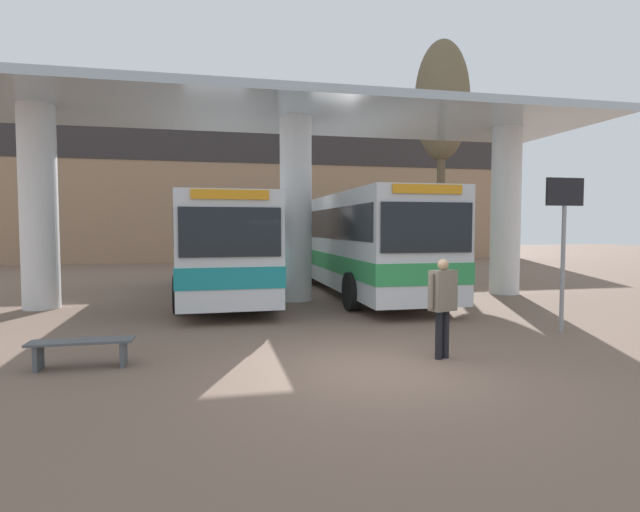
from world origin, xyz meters
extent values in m
plane|color=#755B4C|center=(0.00, 0.00, 0.00)|extent=(100.00, 100.00, 0.00)
cube|color=#9E7A5B|center=(0.00, 25.93, 4.29)|extent=(40.00, 0.50, 8.58)
cube|color=#332D2D|center=(0.00, 25.93, 7.55)|extent=(40.00, 0.58, 2.06)
cylinder|color=silver|center=(-7.31, 7.79, 2.85)|extent=(0.99, 0.99, 5.71)
cylinder|color=silver|center=(0.00, 7.79, 2.85)|extent=(0.99, 0.99, 5.71)
cylinder|color=silver|center=(7.31, 7.79, 2.85)|extent=(0.99, 0.99, 5.71)
cube|color=#A8B7C1|center=(0.00, 7.79, 5.83)|extent=(19.63, 5.84, 0.24)
cube|color=silver|center=(-2.28, 9.53, 1.77)|extent=(2.74, 11.13, 2.85)
cube|color=black|center=(-2.28, 9.53, 2.31)|extent=(2.77, 10.69, 0.91)
cube|color=teal|center=(-2.28, 9.53, 1.12)|extent=(2.78, 11.17, 0.51)
cube|color=black|center=(-2.16, 3.96, 2.19)|extent=(2.32, 0.11, 1.14)
cube|color=orange|center=(-2.16, 3.96, 3.05)|extent=(1.76, 0.09, 0.22)
cylinder|color=black|center=(-3.47, 6.07, 0.52)|extent=(0.30, 1.05, 1.04)
cylinder|color=black|center=(-0.95, 6.13, 0.52)|extent=(0.30, 1.05, 1.04)
cylinder|color=black|center=(-3.60, 12.56, 0.52)|extent=(0.30, 1.05, 1.04)
cylinder|color=black|center=(-1.08, 12.61, 0.52)|extent=(0.30, 1.05, 1.04)
cube|color=silver|center=(2.43, 8.94, 1.85)|extent=(2.54, 11.00, 3.00)
cube|color=black|center=(2.43, 8.94, 2.42)|extent=(2.58, 10.56, 0.96)
cube|color=#2D934C|center=(2.43, 8.94, 1.17)|extent=(2.58, 11.04, 0.54)
cube|color=black|center=(2.42, 3.41, 2.30)|extent=(2.32, 0.06, 1.20)
cube|color=orange|center=(2.42, 3.41, 3.21)|extent=(1.76, 0.05, 0.22)
cylinder|color=black|center=(1.16, 5.54, 0.53)|extent=(0.28, 1.07, 1.07)
cylinder|color=black|center=(3.68, 5.53, 0.53)|extent=(0.28, 1.07, 1.07)
cylinder|color=black|center=(1.18, 11.97, 0.53)|extent=(0.28, 1.07, 1.07)
cylinder|color=black|center=(3.69, 11.96, 0.53)|extent=(0.28, 1.07, 1.07)
cube|color=#4C5156|center=(-4.71, 1.10, 0.44)|extent=(1.62, 0.44, 0.04)
cube|color=#4C5156|center=(-5.36, 1.10, 0.21)|extent=(0.07, 0.37, 0.42)
cube|color=#4C5156|center=(-4.06, 1.10, 0.21)|extent=(0.07, 0.37, 0.42)
cylinder|color=gray|center=(4.88, 1.82, 1.39)|extent=(0.09, 0.09, 2.77)
cube|color=black|center=(4.88, 1.82, 3.07)|extent=(0.90, 0.06, 0.60)
cylinder|color=black|center=(1.25, 0.34, 0.43)|extent=(0.16, 0.16, 0.85)
cylinder|color=black|center=(1.41, 0.38, 0.43)|extent=(0.16, 0.16, 0.85)
cube|color=#706656|center=(1.33, 0.36, 1.20)|extent=(0.52, 0.38, 0.71)
sphere|color=tan|center=(1.33, 0.36, 1.66)|extent=(0.19, 0.19, 0.19)
cylinder|color=#706656|center=(1.07, 0.28, 1.21)|extent=(0.12, 0.12, 0.60)
cylinder|color=#706656|center=(1.59, 0.44, 1.21)|extent=(0.12, 0.12, 0.60)
cylinder|color=brown|center=(8.75, 15.70, 3.49)|extent=(0.40, 0.40, 6.98)
ellipsoid|color=brown|center=(8.75, 15.70, 8.62)|extent=(2.70, 2.70, 5.94)
cube|color=black|center=(2.90, 22.55, 0.81)|extent=(4.26, 2.14, 1.14)
cube|color=#1E2328|center=(2.90, 22.55, 1.70)|extent=(2.39, 1.85, 0.64)
cylinder|color=black|center=(4.25, 23.36, 0.34)|extent=(0.70, 0.27, 0.68)
cylinder|color=black|center=(4.11, 21.54, 0.34)|extent=(0.70, 0.27, 0.68)
cylinder|color=black|center=(1.69, 23.56, 0.34)|extent=(0.70, 0.27, 0.68)
cylinder|color=black|center=(1.55, 21.74, 0.34)|extent=(0.70, 0.27, 0.68)
camera|label=1|loc=(-2.62, -7.61, 2.31)|focal=28.00mm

